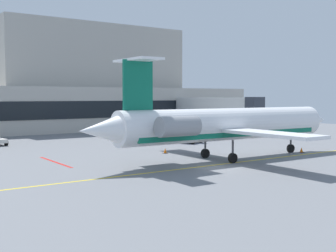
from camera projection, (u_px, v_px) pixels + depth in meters
ground at (219, 168)px, 37.21m from camera, size 120.00×120.00×0.11m
terminal_building at (80, 90)px, 79.13m from camera, size 73.60×12.25×19.43m
jet_bridge_west at (217, 105)px, 74.82m from camera, size 2.40×20.90×5.97m
regional_jet at (224, 125)px, 41.72m from camera, size 29.91×21.82×9.16m
pushback_tractor at (192, 136)px, 57.00m from camera, size 3.50×2.99×1.98m
safety_cone_alpha at (302, 150)px, 47.38m from camera, size 0.47×0.47×0.55m
safety_cone_bravo at (165, 151)px, 46.67m from camera, size 0.47×0.47×0.55m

